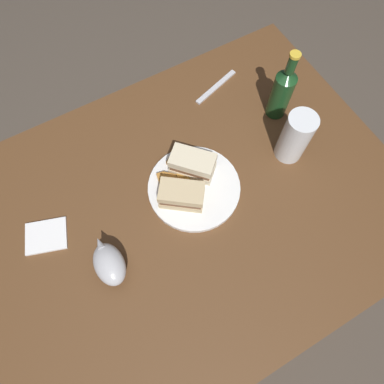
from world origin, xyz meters
TOP-DOWN VIEW (x-y plane):
  - ground_plane at (0.00, 0.00)m, footprint 6.00×6.00m
  - dining_table at (0.00, 0.00)m, footprint 1.22×0.93m
  - plate at (-0.03, -0.03)m, footprint 0.26×0.26m
  - sandwich_half_left at (-0.06, -0.08)m, footprint 0.13×0.14m
  - sandwich_half_right at (0.02, -0.02)m, footprint 0.14×0.13m
  - potato_wedge_front at (-0.03, -0.07)m, footprint 0.05×0.03m
  - potato_wedge_middle at (0.04, -0.09)m, footprint 0.03×0.05m
  - potato_wedge_back at (-0.03, -0.07)m, footprint 0.05×0.03m
  - potato_wedge_left_edge at (-0.02, -0.12)m, footprint 0.05×0.05m
  - potato_wedge_right_edge at (-0.00, -0.06)m, footprint 0.05×0.05m
  - potato_wedge_stray at (0.02, -0.09)m, footprint 0.04×0.04m
  - pint_glass at (-0.34, -0.00)m, footprint 0.08×0.08m
  - gravy_boat at (0.26, 0.06)m, footprint 0.08×0.13m
  - cider_bottle at (-0.39, -0.14)m, footprint 0.06×0.06m
  - napkin at (0.39, -0.11)m, footprint 0.13×0.12m
  - fork at (-0.28, -0.32)m, footprint 0.18×0.07m

SIDE VIEW (x-z plane):
  - ground_plane at x=0.00m, z-range 0.00..0.00m
  - dining_table at x=0.00m, z-range 0.00..0.72m
  - fork at x=-0.28m, z-range 0.72..0.72m
  - napkin at x=0.39m, z-range 0.72..0.72m
  - plate at x=-0.03m, z-range 0.72..0.73m
  - potato_wedge_left_edge at x=-0.02m, z-range 0.73..0.75m
  - potato_wedge_middle at x=0.04m, z-range 0.73..0.75m
  - potato_wedge_back at x=-0.03m, z-range 0.73..0.75m
  - potato_wedge_stray at x=0.02m, z-range 0.73..0.75m
  - potato_wedge_front at x=-0.03m, z-range 0.73..0.75m
  - potato_wedge_right_edge at x=0.00m, z-range 0.73..0.75m
  - gravy_boat at x=0.26m, z-range 0.72..0.80m
  - sandwich_half_right at x=0.02m, z-range 0.73..0.80m
  - sandwich_half_left at x=-0.06m, z-range 0.73..0.80m
  - pint_glass at x=-0.34m, z-range 0.71..0.87m
  - cider_bottle at x=-0.39m, z-range 0.69..0.93m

